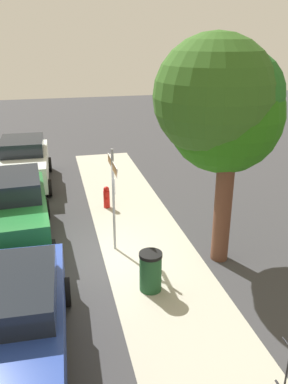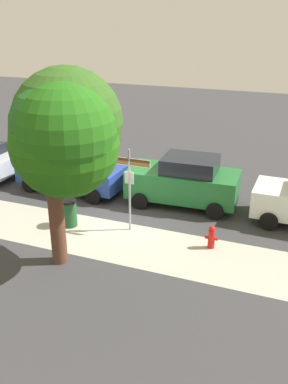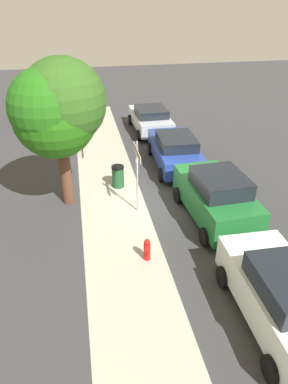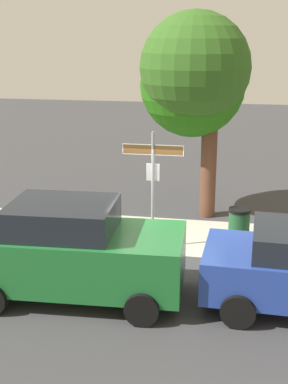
% 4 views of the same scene
% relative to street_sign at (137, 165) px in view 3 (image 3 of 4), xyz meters
% --- Properties ---
extents(ground_plane, '(60.00, 60.00, 0.00)m').
position_rel_street_sign_xyz_m(ground_plane, '(0.48, -0.40, -1.98)').
color(ground_plane, '#38383A').
extents(sidewalk_strip, '(24.00, 2.60, 0.00)m').
position_rel_street_sign_xyz_m(sidewalk_strip, '(2.48, 0.90, -1.97)').
color(sidewalk_strip, '#B0AB99').
rests_on(sidewalk_strip, ground_plane).
extents(street_sign, '(1.47, 0.07, 2.91)m').
position_rel_street_sign_xyz_m(street_sign, '(0.00, 0.00, 0.00)').
color(street_sign, '#9EA0A5').
rests_on(street_sign, ground_plane).
extents(shade_tree, '(3.07, 3.33, 5.75)m').
position_rel_street_sign_xyz_m(shade_tree, '(0.66, 2.71, 2.10)').
color(shade_tree, brown).
rests_on(shade_tree, ground_plane).
extents(car_white, '(4.32, 2.13, 1.83)m').
position_rel_street_sign_xyz_m(car_white, '(-5.98, -2.65, -1.05)').
color(car_white, white).
rests_on(car_white, ground_plane).
extents(car_green, '(4.31, 2.27, 1.96)m').
position_rel_street_sign_xyz_m(car_green, '(-1.11, -2.74, -0.99)').
color(car_green, '#1D682D').
rests_on(car_green, ground_plane).
extents(car_blue, '(4.58, 2.25, 1.64)m').
position_rel_street_sign_xyz_m(car_blue, '(3.64, -2.48, -1.13)').
color(car_blue, '#233D97').
rests_on(car_blue, ground_plane).
extents(car_silver, '(4.29, 2.22, 1.52)m').
position_rel_street_sign_xyz_m(car_silver, '(8.67, -2.32, -1.18)').
color(car_silver, '#B6BEC8').
rests_on(car_silver, ground_plane).
extents(iron_fence, '(4.77, 0.04, 1.07)m').
position_rel_street_sign_xyz_m(iron_fence, '(7.68, 1.90, -1.42)').
color(iron_fence, black).
rests_on(iron_fence, ground_plane).
extents(utility_shed, '(3.22, 2.64, 2.67)m').
position_rel_street_sign_xyz_m(utility_shed, '(12.07, 3.40, -0.61)').
color(utility_shed, slate).
rests_on(utility_shed, ground_plane).
extents(fire_hydrant, '(0.42, 0.22, 0.78)m').
position_rel_street_sign_xyz_m(fire_hydrant, '(-2.90, 0.20, -1.59)').
color(fire_hydrant, red).
rests_on(fire_hydrant, ground_plane).
extents(trash_bin, '(0.55, 0.55, 0.98)m').
position_rel_street_sign_xyz_m(trash_bin, '(2.10, 0.50, -1.48)').
color(trash_bin, '#1E4C28').
rests_on(trash_bin, ground_plane).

